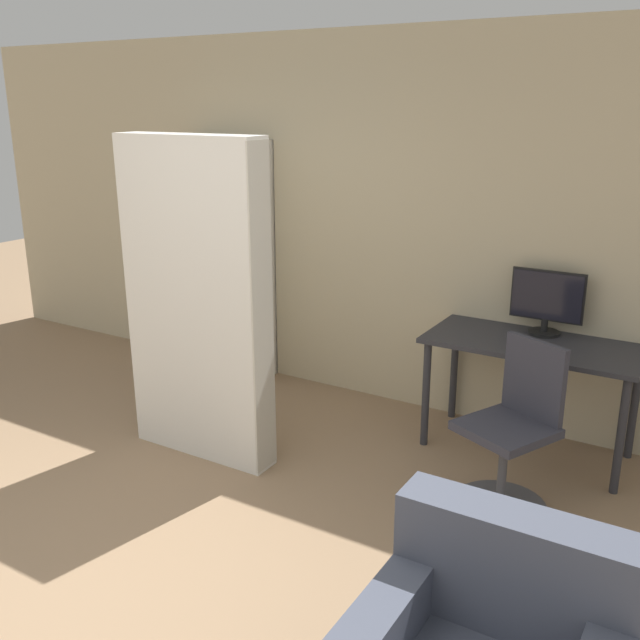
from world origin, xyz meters
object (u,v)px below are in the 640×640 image
Objects in this scene: bookshelf at (220,262)px; mattress_near at (198,303)px; monitor at (547,300)px; office_chair at (511,442)px.

bookshelf is 0.95× the size of mattress_near.
mattress_near is (-1.81, -1.29, 0.03)m from monitor.
office_chair is (0.09, -0.92, -0.58)m from monitor.
bookshelf is (-2.68, 0.00, -0.05)m from monitor.
office_chair is at bearing -84.40° from monitor.
bookshelf is 1.56m from mattress_near.
monitor is at bearing -0.10° from bookshelf.
mattress_near reaches higher than bookshelf.
mattress_near reaches higher than monitor.
bookshelf is at bearing 161.59° from office_chair.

